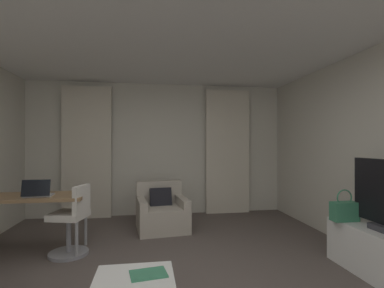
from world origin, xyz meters
TOP-DOWN VIEW (x-y plane):
  - wall_window at (0.00, 3.03)m, footprint 5.12×0.06m
  - ceiling at (0.00, 0.00)m, footprint 5.12×6.12m
  - curtain_left_panel at (-1.38, 2.90)m, footprint 0.90×0.06m
  - curtain_right_panel at (1.38, 2.90)m, footprint 0.90×0.06m
  - armchair at (-0.01, 1.99)m, footprint 0.87×0.89m
  - desk at (-1.72, 1.16)m, footprint 1.37×0.60m
  - desk_chair at (-1.18, 1.07)m, footprint 0.49×0.49m
  - laptop at (-1.57, 1.05)m, footprint 0.33×0.26m
  - magazine_open at (-0.22, -0.45)m, footprint 0.31×0.24m
  - handbag_primary at (2.04, 0.30)m, footprint 0.30×0.14m

SIDE VIEW (x-z plane):
  - armchair at x=-0.01m, z-range -0.12..0.64m
  - magazine_open at x=-0.22m, z-range 0.38..0.39m
  - desk_chair at x=-1.18m, z-range -0.05..0.83m
  - handbag_primary at x=2.04m, z-range 0.44..0.81m
  - desk at x=-1.72m, z-range 0.31..1.06m
  - laptop at x=-1.57m, z-range 0.69..0.90m
  - curtain_left_panel at x=-1.38m, z-range 0.00..2.50m
  - curtain_right_panel at x=1.38m, z-range 0.00..2.50m
  - wall_window at x=0.00m, z-range 0.00..2.60m
  - ceiling at x=0.00m, z-range 2.60..2.66m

